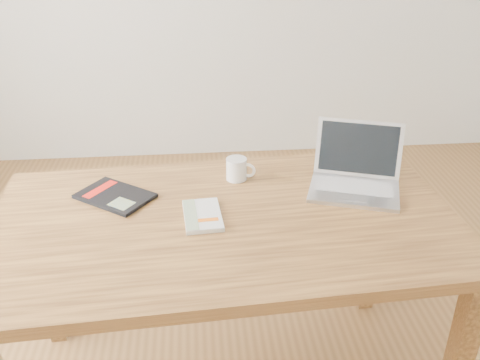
{
  "coord_description": "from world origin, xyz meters",
  "views": [
    {
      "loc": [
        -0.17,
        -1.56,
        1.65
      ],
      "look_at": [
        -0.04,
        -0.05,
        0.85
      ],
      "focal_mm": 40.0,
      "sensor_mm": 36.0,
      "label": 1
    }
  ],
  "objects": [
    {
      "name": "room",
      "position": [
        -0.07,
        0.0,
        1.36
      ],
      "size": [
        4.04,
        4.04,
        2.7
      ],
      "color": "brown",
      "rests_on": "ground"
    },
    {
      "name": "desk",
      "position": [
        -0.09,
        -0.11,
        0.66
      ],
      "size": [
        1.52,
        0.93,
        0.75
      ],
      "rotation": [
        0.0,
        0.0,
        0.06
      ],
      "color": "brown",
      "rests_on": "ground"
    },
    {
      "name": "white_guidebook",
      "position": [
        -0.16,
        -0.11,
        0.76
      ],
      "size": [
        0.13,
        0.2,
        0.02
      ],
      "rotation": [
        0.0,
        0.0,
        0.07
      ],
      "color": "silver",
      "rests_on": "desk"
    },
    {
      "name": "black_guidebook",
      "position": [
        -0.46,
        0.05,
        0.76
      ],
      "size": [
        0.29,
        0.27,
        0.01
      ],
      "rotation": [
        0.0,
        0.0,
        0.94
      ],
      "color": "black",
      "rests_on": "desk"
    },
    {
      "name": "laptop",
      "position": [
        0.37,
        0.05,
        0.79
      ],
      "size": [
        0.37,
        0.36,
        0.21
      ],
      "rotation": [
        0.0,
        0.0,
        -0.32
      ],
      "color": "silver",
      "rests_on": "desk"
    },
    {
      "name": "coffee_mug",
      "position": [
        -0.03,
        0.15,
        0.79
      ],
      "size": [
        0.11,
        0.07,
        0.08
      ],
      "rotation": [
        0.0,
        0.0,
        -0.35
      ],
      "color": "white",
      "rests_on": "desk"
    }
  ]
}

